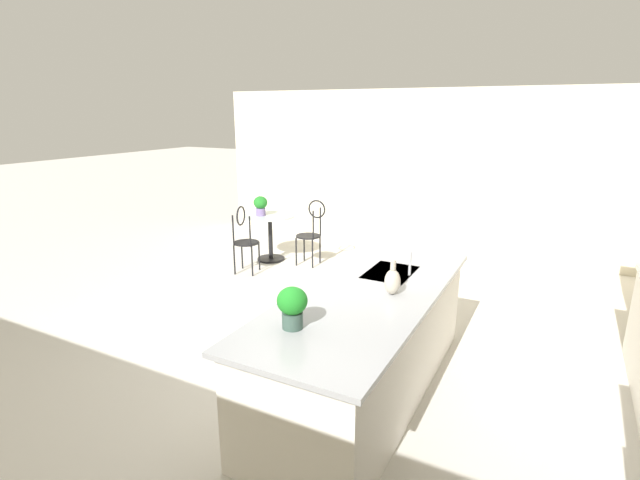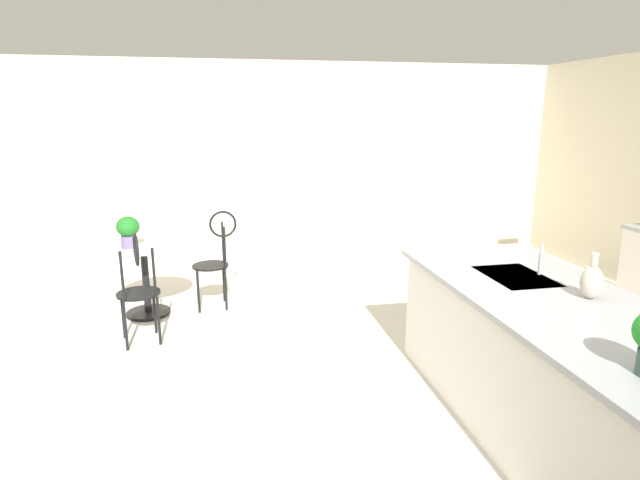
{
  "view_description": "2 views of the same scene",
  "coord_description": "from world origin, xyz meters",
  "px_view_note": "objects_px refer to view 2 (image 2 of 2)",
  "views": [
    {
      "loc": [
        3.66,
        2.17,
        2.36
      ],
      "look_at": [
        -1.06,
        -0.31,
        0.88
      ],
      "focal_mm": 26.41,
      "sensor_mm": 36.0,
      "label": 1
    },
    {
      "loc": [
        2.86,
        -1.17,
        2.02
      ],
      "look_at": [
        -1.2,
        -0.35,
        1.01
      ],
      "focal_mm": 29.08,
      "sensor_mm": 36.0,
      "label": 2
    }
  ],
  "objects_px": {
    "potted_plant_on_table": "(128,230)",
    "vase_on_counter": "(592,281)",
    "chair_near_window": "(215,255)",
    "bistro_table": "(145,273)",
    "chair_by_island": "(138,283)"
  },
  "relations": [
    {
      "from": "bistro_table",
      "to": "potted_plant_on_table",
      "type": "height_order",
      "value": "potted_plant_on_table"
    },
    {
      "from": "chair_near_window",
      "to": "chair_by_island",
      "type": "xyz_separation_m",
      "value": [
        0.82,
        -0.67,
        0.0
      ]
    },
    {
      "from": "bistro_table",
      "to": "chair_by_island",
      "type": "bearing_deg",
      "value": 2.9
    },
    {
      "from": "chair_near_window",
      "to": "vase_on_counter",
      "type": "height_order",
      "value": "vase_on_counter"
    },
    {
      "from": "potted_plant_on_table",
      "to": "vase_on_counter",
      "type": "bearing_deg",
      "value": 49.85
    },
    {
      "from": "bistro_table",
      "to": "chair_near_window",
      "type": "distance_m",
      "value": 0.72
    },
    {
      "from": "bistro_table",
      "to": "chair_near_window",
      "type": "bearing_deg",
      "value": 96.76
    },
    {
      "from": "bistro_table",
      "to": "vase_on_counter",
      "type": "xyz_separation_m",
      "value": [
        2.68,
        2.96,
        0.58
      ]
    },
    {
      "from": "bistro_table",
      "to": "potted_plant_on_table",
      "type": "bearing_deg",
      "value": -54.83
    },
    {
      "from": "potted_plant_on_table",
      "to": "vase_on_counter",
      "type": "xyz_separation_m",
      "value": [
        2.59,
        3.08,
        0.11
      ]
    },
    {
      "from": "potted_plant_on_table",
      "to": "vase_on_counter",
      "type": "relative_size",
      "value": 1.07
    },
    {
      "from": "bistro_table",
      "to": "potted_plant_on_table",
      "type": "xyz_separation_m",
      "value": [
        0.08,
        -0.11,
        0.47
      ]
    },
    {
      "from": "chair_near_window",
      "to": "vase_on_counter",
      "type": "relative_size",
      "value": 3.62
    },
    {
      "from": "bistro_table",
      "to": "chair_by_island",
      "type": "distance_m",
      "value": 0.74
    },
    {
      "from": "potted_plant_on_table",
      "to": "vase_on_counter",
      "type": "height_order",
      "value": "vase_on_counter"
    }
  ]
}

